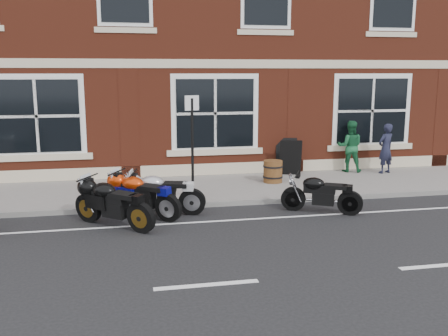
% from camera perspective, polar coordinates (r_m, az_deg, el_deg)
% --- Properties ---
extents(ground, '(80.00, 80.00, 0.00)m').
position_cam_1_polar(ground, '(10.52, -4.66, -6.63)').
color(ground, black).
rests_on(ground, ground).
extents(sidewalk, '(30.00, 3.00, 0.12)m').
position_cam_1_polar(sidewalk, '(13.38, -6.16, -2.56)').
color(sidewalk, slate).
rests_on(sidewalk, ground).
extents(kerb, '(30.00, 0.16, 0.12)m').
position_cam_1_polar(kerb, '(11.86, -5.47, -4.31)').
color(kerb, slate).
rests_on(kerb, ground).
extents(moto_sport_red, '(1.65, 1.40, 0.92)m').
position_cam_1_polar(moto_sport_red, '(11.15, -9.48, -2.92)').
color(moto_sport_red, black).
rests_on(moto_sport_red, ground).
extents(moto_sport_black, '(1.64, 1.49, 0.94)m').
position_cam_1_polar(moto_sport_black, '(10.55, -12.59, -3.76)').
color(moto_sport_black, black).
rests_on(moto_sport_black, ground).
extents(moto_sport_silver, '(1.96, 0.67, 0.90)m').
position_cam_1_polar(moto_sport_silver, '(11.32, -7.36, -2.70)').
color(moto_sport_silver, black).
rests_on(moto_sport_silver, ground).
extents(moto_naked_black, '(1.67, 0.98, 0.83)m').
position_cam_1_polar(moto_naked_black, '(11.55, 10.90, -2.74)').
color(moto_naked_black, black).
rests_on(moto_naked_black, ground).
extents(pedestrian_left, '(0.64, 0.53, 1.52)m').
position_cam_1_polar(pedestrian_left, '(15.95, 17.98, 2.14)').
color(pedestrian_left, black).
rests_on(pedestrian_left, sidewalk).
extents(pedestrian_right, '(0.93, 0.83, 1.58)m').
position_cam_1_polar(pedestrian_right, '(15.87, 14.20, 2.41)').
color(pedestrian_right, '#195A32').
rests_on(pedestrian_right, sidewalk).
extents(a_board_sign, '(0.72, 0.55, 1.08)m').
position_cam_1_polar(a_board_sign, '(15.17, 7.38, 1.31)').
color(a_board_sign, black).
rests_on(a_board_sign, sidewalk).
extents(barrel_planter, '(0.56, 0.56, 0.62)m').
position_cam_1_polar(barrel_planter, '(14.03, 5.61, -0.39)').
color(barrel_planter, '#502615').
rests_on(barrel_planter, sidewalk).
extents(parking_sign, '(0.35, 0.11, 2.50)m').
position_cam_1_polar(parking_sign, '(12.01, -3.64, 3.24)').
color(parking_sign, black).
rests_on(parking_sign, sidewalk).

